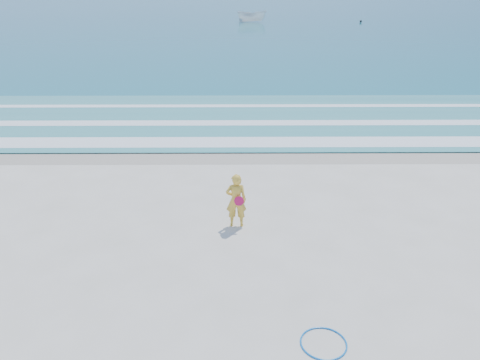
{
  "coord_description": "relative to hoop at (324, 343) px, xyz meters",
  "views": [
    {
      "loc": [
        0.42,
        -8.76,
        6.52
      ],
      "look_at": [
        0.51,
        4.0,
        1.0
      ],
      "focal_mm": 35.0,
      "sensor_mm": 36.0,
      "label": 1
    }
  ],
  "objects": [
    {
      "name": "foam_near",
      "position": [
        -2.09,
        12.02,
        0.04
      ],
      "size": [
        400.0,
        1.4,
        0.01
      ],
      "primitive_type": "cube",
      "color": "white",
      "rests_on": "shallow"
    },
    {
      "name": "hoop",
      "position": [
        0.0,
        0.0,
        0.0
      ],
      "size": [
        1.13,
        1.13,
        0.03
      ],
      "primitive_type": "torus",
      "rotation": [
        0.0,
        0.0,
        0.27
      ],
      "color": "blue",
      "rests_on": "ground"
    },
    {
      "name": "boat",
      "position": [
        0.74,
        71.75,
        0.92
      ],
      "size": [
        4.82,
        2.35,
        1.79
      ],
      "primitive_type": "imported",
      "rotation": [
        0.0,
        0.0,
        1.43
      ],
      "color": "white",
      "rests_on": "ocean"
    },
    {
      "name": "wet_sand",
      "position": [
        -2.09,
        10.72,
        -0.01
      ],
      "size": [
        400.0,
        2.4,
        0.0
      ],
      "primitive_type": "cube",
      "color": "#B2A893",
      "rests_on": "ground"
    },
    {
      "name": "buoy",
      "position": [
        18.05,
        70.92,
        0.2
      ],
      "size": [
        0.35,
        0.35,
        0.35
      ],
      "primitive_type": "sphere",
      "color": "black",
      "rests_on": "ocean"
    },
    {
      "name": "shallow",
      "position": [
        -2.09,
        15.72,
        0.03
      ],
      "size": [
        400.0,
        10.0,
        0.01
      ],
      "primitive_type": "cube",
      "color": "#59B7AD",
      "rests_on": "ocean"
    },
    {
      "name": "woman",
      "position": [
        -1.7,
        4.75,
        0.78
      ],
      "size": [
        0.58,
        0.41,
        1.59
      ],
      "color": "gold",
      "rests_on": "ground"
    },
    {
      "name": "foam_mid",
      "position": [
        -2.09,
        14.92,
        0.04
      ],
      "size": [
        400.0,
        0.9,
        0.01
      ],
      "primitive_type": "cube",
      "color": "white",
      "rests_on": "shallow"
    },
    {
      "name": "ground",
      "position": [
        -2.09,
        1.72,
        -0.02
      ],
      "size": [
        400.0,
        400.0,
        0.0
      ],
      "primitive_type": "plane",
      "color": "silver",
      "rests_on": "ground"
    },
    {
      "name": "ocean",
      "position": [
        -2.09,
        106.72,
        0.0
      ],
      "size": [
        400.0,
        190.0,
        0.04
      ],
      "primitive_type": "cube",
      "color": "#19727F",
      "rests_on": "ground"
    },
    {
      "name": "foam_far",
      "position": [
        -2.09,
        18.22,
        0.04
      ],
      "size": [
        400.0,
        0.6,
        0.01
      ],
      "primitive_type": "cube",
      "color": "white",
      "rests_on": "shallow"
    }
  ]
}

